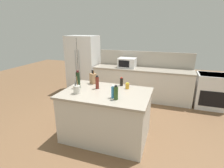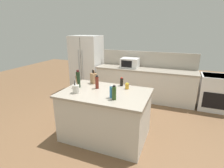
# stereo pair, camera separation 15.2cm
# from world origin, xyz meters

# --- Properties ---
(ground_plane) EXTENTS (14.00, 14.00, 0.00)m
(ground_plane) POSITION_xyz_m (0.00, 0.00, 0.00)
(ground_plane) COLOR brown
(back_counter_run) EXTENTS (2.90, 0.66, 0.94)m
(back_counter_run) POSITION_xyz_m (0.30, 2.20, 0.47)
(back_counter_run) COLOR beige
(back_counter_run) RESTS_ON ground_plane
(wall_backsplash) EXTENTS (2.86, 0.03, 0.46)m
(wall_backsplash) POSITION_xyz_m (0.30, 2.52, 1.17)
(wall_backsplash) COLOR #B2A899
(wall_backsplash) RESTS_ON back_counter_run
(kitchen_island) EXTENTS (1.63, 1.10, 0.94)m
(kitchen_island) POSITION_xyz_m (0.00, 0.00, 0.47)
(kitchen_island) COLOR beige
(kitchen_island) RESTS_ON ground_plane
(refrigerator) EXTENTS (0.94, 0.75, 1.84)m
(refrigerator) POSITION_xyz_m (-1.66, 2.25, 0.92)
(refrigerator) COLOR white
(refrigerator) RESTS_ON ground_plane
(range_oven) EXTENTS (0.76, 0.65, 0.92)m
(range_oven) POSITION_xyz_m (2.17, 2.20, 0.47)
(range_oven) COLOR white
(range_oven) RESTS_ON ground_plane
(microwave) EXTENTS (0.51, 0.39, 0.28)m
(microwave) POSITION_xyz_m (-0.16, 2.20, 1.08)
(microwave) COLOR white
(microwave) RESTS_ON back_counter_run
(knife_block) EXTENTS (0.16, 0.15, 0.29)m
(knife_block) POSITION_xyz_m (-0.44, 0.40, 1.05)
(knife_block) COLOR #A87C54
(knife_block) RESTS_ON kitchen_island
(utensil_crock) EXTENTS (0.12, 0.12, 0.32)m
(utensil_crock) POSITION_xyz_m (-0.47, -0.24, 1.02)
(utensil_crock) COLOR beige
(utensil_crock) RESTS_ON kitchen_island
(soy_sauce_bottle) EXTENTS (0.06, 0.06, 0.17)m
(soy_sauce_bottle) POSITION_xyz_m (0.17, 0.46, 1.02)
(soy_sauce_bottle) COLOR black
(soy_sauce_bottle) RESTS_ON kitchen_island
(vinegar_bottle) EXTENTS (0.07, 0.07, 0.26)m
(vinegar_bottle) POSITION_xyz_m (-0.23, 0.13, 1.06)
(vinegar_bottle) COLOR maroon
(vinegar_bottle) RESTS_ON kitchen_island
(wine_bottle) EXTENTS (0.08, 0.08, 0.35)m
(wine_bottle) POSITION_xyz_m (-0.60, 0.05, 1.11)
(wine_bottle) COLOR black
(wine_bottle) RESTS_ON kitchen_island
(dish_soap_bottle) EXTENTS (0.06, 0.06, 0.22)m
(dish_soap_bottle) POSITION_xyz_m (0.22, -0.22, 1.05)
(dish_soap_bottle) COLOR #3384BC
(dish_soap_bottle) RESTS_ON kitchen_island
(honey_jar) EXTENTS (0.07, 0.07, 0.12)m
(honey_jar) POSITION_xyz_m (0.33, 0.31, 1.00)
(honey_jar) COLOR gold
(honey_jar) RESTS_ON kitchen_island
(olive_oil_bottle) EXTENTS (0.07, 0.07, 0.25)m
(olive_oil_bottle) POSITION_xyz_m (0.28, -0.27, 1.06)
(olive_oil_bottle) COLOR #2D4C1E
(olive_oil_bottle) RESTS_ON kitchen_island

